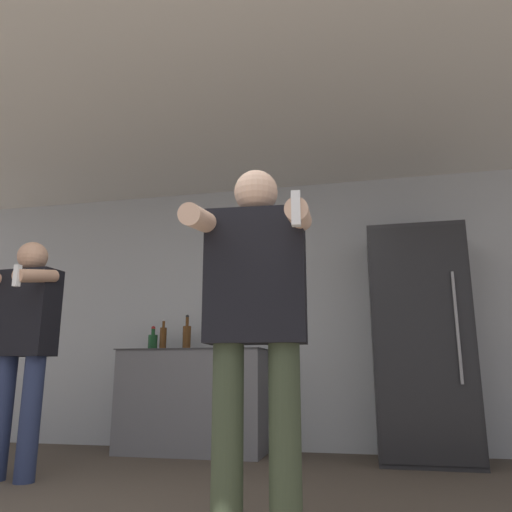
# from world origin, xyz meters

# --- Properties ---
(wall_back) EXTENTS (7.00, 0.06, 2.55)m
(wall_back) POSITION_xyz_m (0.00, 3.20, 1.27)
(wall_back) COLOR #B2B7BC
(wall_back) RESTS_ON ground_plane
(ceiling_slab) EXTENTS (7.00, 3.69, 0.05)m
(ceiling_slab) POSITION_xyz_m (0.00, 1.58, 2.57)
(ceiling_slab) COLOR silver
(ceiling_slab) RESTS_ON wall_back
(refrigerator) EXTENTS (0.77, 0.72, 1.89)m
(refrigerator) POSITION_xyz_m (1.48, 2.82, 0.94)
(refrigerator) COLOR #262628
(refrigerator) RESTS_ON ground_plane
(counter) EXTENTS (1.34, 0.61, 0.91)m
(counter) POSITION_xyz_m (-0.51, 2.88, 0.45)
(counter) COLOR slate
(counter) RESTS_ON ground_plane
(bottle_green_wine) EXTENTS (0.09, 0.09, 0.23)m
(bottle_green_wine) POSITION_xyz_m (-0.94, 2.90, 0.99)
(bottle_green_wine) COLOR #194723
(bottle_green_wine) RESTS_ON counter
(bottle_tall_gin) EXTENTS (0.08, 0.08, 0.33)m
(bottle_tall_gin) POSITION_xyz_m (-0.60, 2.90, 1.03)
(bottle_tall_gin) COLOR #563314
(bottle_tall_gin) RESTS_ON counter
(bottle_brown_liquor) EXTENTS (0.07, 0.07, 0.30)m
(bottle_brown_liquor) POSITION_xyz_m (-0.29, 2.90, 1.02)
(bottle_brown_liquor) COLOR silver
(bottle_brown_liquor) RESTS_ON counter
(bottle_clear_vodka) EXTENTS (0.06, 0.06, 0.29)m
(bottle_clear_vodka) POSITION_xyz_m (-0.84, 2.90, 1.02)
(bottle_clear_vodka) COLOR #563314
(bottle_clear_vodka) RESTS_ON counter
(person_woman_foreground) EXTENTS (0.55, 0.53, 1.65)m
(person_woman_foreground) POSITION_xyz_m (0.56, 0.62, 0.96)
(person_woman_foreground) COLOR #38422D
(person_woman_foreground) RESTS_ON ground_plane
(person_man_side) EXTENTS (0.52, 0.50, 1.62)m
(person_man_side) POSITION_xyz_m (-1.29, 1.49, 0.95)
(person_man_side) COLOR navy
(person_man_side) RESTS_ON ground_plane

